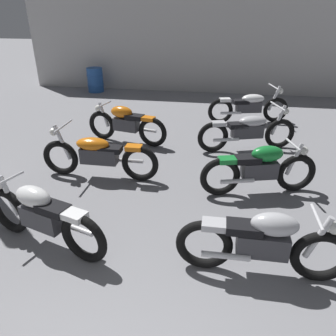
{
  "coord_description": "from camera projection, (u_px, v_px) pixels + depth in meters",
  "views": [
    {
      "loc": [
        0.77,
        -0.37,
        2.85
      ],
      "look_at": [
        0.0,
        4.17,
        0.55
      ],
      "focal_mm": 34.98,
      "sensor_mm": 36.0,
      "label": 1
    }
  ],
  "objects": [
    {
      "name": "back_wall",
      "position": [
        204.0,
        39.0,
        11.24
      ],
      "size": [
        12.78,
        0.24,
        3.6
      ],
      "primitive_type": "cube",
      "color": "#BCBAB7",
      "rests_on": "ground"
    },
    {
      "name": "motorcycle_left_row_1",
      "position": [
        42.0,
        215.0,
        4.15
      ],
      "size": [
        1.91,
        0.73,
        0.88
      ],
      "color": "black",
      "rests_on": "ground"
    },
    {
      "name": "motorcycle_right_row_4",
      "position": [
        249.0,
        106.0,
        8.66
      ],
      "size": [
        2.13,
        0.83,
        0.97
      ],
      "color": "black",
      "rests_on": "ground"
    },
    {
      "name": "motorcycle_right_row_3",
      "position": [
        248.0,
        130.0,
        6.99
      ],
      "size": [
        2.1,
        0.91,
        0.97
      ],
      "color": "black",
      "rests_on": "ground"
    },
    {
      "name": "oil_drum",
      "position": [
        95.0,
        80.0,
        11.84
      ],
      "size": [
        0.59,
        0.59,
        0.85
      ],
      "color": "#23519E",
      "rests_on": "ground"
    },
    {
      "name": "motorcycle_left_row_3",
      "position": [
        126.0,
        123.0,
        7.38
      ],
      "size": [
        1.95,
        0.61,
        0.88
      ],
      "color": "black",
      "rests_on": "ground"
    },
    {
      "name": "motorcycle_right_row_2",
      "position": [
        260.0,
        168.0,
        5.35
      ],
      "size": [
        1.93,
        0.72,
        0.88
      ],
      "color": "black",
      "rests_on": "ground"
    },
    {
      "name": "motorcycle_left_row_2",
      "position": [
        98.0,
        155.0,
        5.85
      ],
      "size": [
        2.17,
        0.68,
        0.97
      ],
      "color": "black",
      "rests_on": "ground"
    },
    {
      "name": "motorcycle_right_row_1",
      "position": [
        263.0,
        242.0,
        3.68
      ],
      "size": [
        1.97,
        0.48,
        0.88
      ],
      "color": "black",
      "rests_on": "ground"
    }
  ]
}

